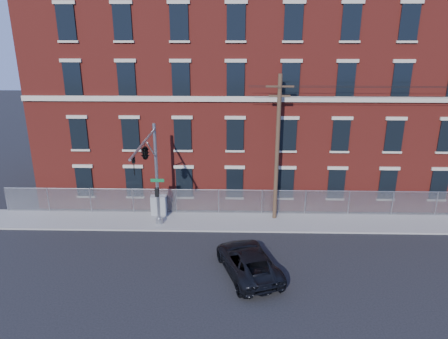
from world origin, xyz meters
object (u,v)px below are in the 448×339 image
utility_pole_near (277,147)px  pickup_truck (248,261)px  utility_cabinet (159,205)px  traffic_signal_mast (148,160)px

utility_pole_near → pickup_truck: 8.56m
utility_pole_near → utility_cabinet: 9.42m
utility_cabinet → pickup_truck: bearing=-53.3°
traffic_signal_mast → pickup_truck: traffic_signal_mast is taller
utility_pole_near → traffic_signal_mast: bearing=-156.9°
utility_pole_near → pickup_truck: size_ratio=1.86×
pickup_truck → utility_cabinet: bearing=-68.2°
utility_cabinet → traffic_signal_mast: bearing=-89.5°
pickup_truck → utility_cabinet: (-6.17, 7.32, 0.07)m
utility_pole_near → utility_cabinet: bearing=177.2°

